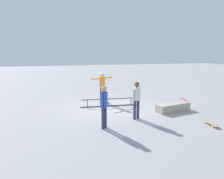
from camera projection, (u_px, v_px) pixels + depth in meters
The scene contains 9 objects.
ground_plane at pixel (109, 107), 10.75m from camera, with size 60.00×60.00×0.00m, color #9E9EA3.
grind_rail at pixel (110, 103), 10.96m from camera, with size 3.13×0.42×0.42m.
skate_ledge at pixel (173, 107), 10.08m from camera, with size 1.79×0.53×0.39m, color #B2A893.
skater_main at pixel (102, 85), 11.52m from camera, with size 1.31×0.61×1.72m.
skateboard_main at pixel (104, 101), 11.83m from camera, with size 0.44×0.82×0.09m.
bystander_blue_shirt at pixel (104, 105), 7.73m from camera, with size 0.30×0.33×1.65m.
bystander_white_shirt at pixel (137, 98), 8.79m from camera, with size 0.37×0.22×1.64m.
loose_skateboard_natural at pixel (211, 124), 8.19m from camera, with size 0.30×0.81×0.09m.
loose_skateboard_pink at pixel (183, 99), 12.27m from camera, with size 0.43×0.82×0.09m.
Camera 1 is at (2.42, 10.09, 2.97)m, focal length 32.95 mm.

